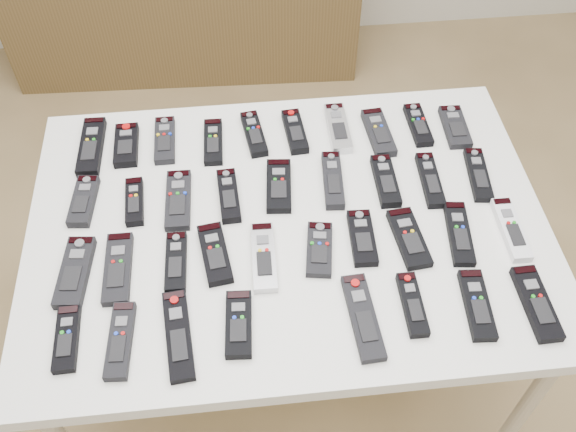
{
  "coord_description": "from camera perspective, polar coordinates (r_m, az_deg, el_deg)",
  "views": [
    {
      "loc": [
        -0.23,
        -0.86,
        1.99
      ],
      "look_at": [
        -0.12,
        0.1,
        0.8
      ],
      "focal_mm": 40.0,
      "sensor_mm": 36.0,
      "label": 1
    }
  ],
  "objects": [
    {
      "name": "remote_30",
      "position": [
        1.4,
        -14.68,
        -10.65
      ],
      "size": [
        0.06,
        0.18,
        0.02
      ],
      "primitive_type": "cube",
      "rotation": [
        0.0,
        0.0,
        -0.07
      ],
      "color": "black",
      "rests_on": "table"
    },
    {
      "name": "remote_20",
      "position": [
        1.5,
        -14.88,
        -4.53
      ],
      "size": [
        0.06,
        0.19,
        0.02
      ],
      "primitive_type": "cube",
      "rotation": [
        0.0,
        0.0,
        -0.01
      ],
      "color": "black",
      "rests_on": "table"
    },
    {
      "name": "remote_28",
      "position": [
        1.61,
        19.21,
        -1.12
      ],
      "size": [
        0.05,
        0.18,
        0.02
      ],
      "primitive_type": "cube",
      "rotation": [
        0.0,
        0.0,
        -0.01
      ],
      "color": "silver",
      "rests_on": "table"
    },
    {
      "name": "ground",
      "position": [
        2.18,
        3.64,
        -15.28
      ],
      "size": [
        4.0,
        4.0,
        0.0
      ],
      "primitive_type": "plane",
      "color": "olive",
      "rests_on": "ground"
    },
    {
      "name": "remote_13",
      "position": [
        1.59,
        -5.29,
        1.81
      ],
      "size": [
        0.05,
        0.16,
        0.02
      ],
      "primitive_type": "cube",
      "rotation": [
        0.0,
        0.0,
        0.05
      ],
      "color": "black",
      "rests_on": "table"
    },
    {
      "name": "remote_11",
      "position": [
        1.62,
        -13.49,
        1.25
      ],
      "size": [
        0.05,
        0.15,
        0.02
      ],
      "primitive_type": "cube",
      "rotation": [
        0.0,
        0.0,
        0.05
      ],
      "color": "black",
      "rests_on": "table"
    },
    {
      "name": "remote_6",
      "position": [
        1.76,
        4.47,
        7.79
      ],
      "size": [
        0.05,
        0.18,
        0.02
      ],
      "primitive_type": "cube",
      "rotation": [
        0.0,
        0.0,
        -0.0
      ],
      "color": "#B7B7BC",
      "rests_on": "table"
    },
    {
      "name": "remote_3",
      "position": [
        1.73,
        -6.66,
        6.56
      ],
      "size": [
        0.05,
        0.16,
        0.02
      ],
      "primitive_type": "cube",
      "rotation": [
        0.0,
        0.0,
        -0.03
      ],
      "color": "black",
      "rests_on": "table"
    },
    {
      "name": "remote_4",
      "position": [
        1.74,
        -3.04,
        7.29
      ],
      "size": [
        0.07,
        0.17,
        0.02
      ],
      "primitive_type": "cube",
      "rotation": [
        0.0,
        0.0,
        0.12
      ],
      "color": "black",
      "rests_on": "table"
    },
    {
      "name": "remote_0",
      "position": [
        1.78,
        -17.07,
        5.92
      ],
      "size": [
        0.06,
        0.2,
        0.02
      ],
      "primitive_type": "cube",
      "rotation": [
        0.0,
        0.0,
        -0.03
      ],
      "color": "black",
      "rests_on": "table"
    },
    {
      "name": "remote_24",
      "position": [
        1.49,
        2.8,
        -2.98
      ],
      "size": [
        0.08,
        0.16,
        0.02
      ],
      "primitive_type": "cube",
      "rotation": [
        0.0,
        0.0,
        -0.16
      ],
      "color": "black",
      "rests_on": "table"
    },
    {
      "name": "remote_35",
      "position": [
        1.46,
        16.45,
        -7.58
      ],
      "size": [
        0.06,
        0.17,
        0.02
      ],
      "primitive_type": "cube",
      "rotation": [
        0.0,
        0.0,
        -0.08
      ],
      "color": "black",
      "rests_on": "table"
    },
    {
      "name": "remote_22",
      "position": [
        1.48,
        -6.52,
        -3.36
      ],
      "size": [
        0.08,
        0.17,
        0.02
      ],
      "primitive_type": "cube",
      "rotation": [
        0.0,
        0.0,
        0.14
      ],
      "color": "black",
      "rests_on": "table"
    },
    {
      "name": "remote_9",
      "position": [
        1.82,
        14.62,
        7.67
      ],
      "size": [
        0.07,
        0.16,
        0.02
      ],
      "primitive_type": "cube",
      "rotation": [
        0.0,
        0.0,
        -0.04
      ],
      "color": "black",
      "rests_on": "table"
    },
    {
      "name": "remote_16",
      "position": [
        1.64,
        8.67,
        3.11
      ],
      "size": [
        0.05,
        0.16,
        0.02
      ],
      "primitive_type": "cube",
      "rotation": [
        0.0,
        0.0,
        -0.01
      ],
      "color": "black",
      "rests_on": "table"
    },
    {
      "name": "remote_15",
      "position": [
        1.62,
        4.01,
        3.2
      ],
      "size": [
        0.06,
        0.18,
        0.02
      ],
      "primitive_type": "cube",
      "rotation": [
        0.0,
        0.0,
        -0.08
      ],
      "color": "black",
      "rests_on": "table"
    },
    {
      "name": "remote_27",
      "position": [
        1.56,
        14.96,
        -1.51
      ],
      "size": [
        0.07,
        0.19,
        0.02
      ],
      "primitive_type": "cube",
      "rotation": [
        0.0,
        0.0,
        -0.12
      ],
      "color": "black",
      "rests_on": "table"
    },
    {
      "name": "remote_23",
      "position": [
        1.47,
        -2.17,
        -3.66
      ],
      "size": [
        0.06,
        0.19,
        0.02
      ],
      "primitive_type": "cube",
      "rotation": [
        0.0,
        0.0,
        -0.03
      ],
      "color": "#B7B7BC",
      "rests_on": "table"
    },
    {
      "name": "remote_1",
      "position": [
        1.76,
        -14.18,
        6.12
      ],
      "size": [
        0.06,
        0.15,
        0.02
      ],
      "primitive_type": "cube",
      "rotation": [
        0.0,
        0.0,
        0.01
      ],
      "color": "black",
      "rests_on": "table"
    },
    {
      "name": "remote_12",
      "position": [
        1.6,
        -9.73,
        1.42
      ],
      "size": [
        0.06,
        0.18,
        0.02
      ],
      "primitive_type": "cube",
      "rotation": [
        0.0,
        0.0,
        -0.03
      ],
      "color": "black",
      "rests_on": "table"
    },
    {
      "name": "remote_8",
      "position": [
        1.8,
        11.49,
        7.94
      ],
      "size": [
        0.05,
        0.16,
        0.02
      ],
      "primitive_type": "cube",
      "rotation": [
        0.0,
        0.0,
        0.02
      ],
      "color": "black",
      "rests_on": "table"
    },
    {
      "name": "remote_7",
      "position": [
        1.76,
        8.05,
        7.34
      ],
      "size": [
        0.07,
        0.17,
        0.02
      ],
      "primitive_type": "cube",
      "rotation": [
        0.0,
        0.0,
        0.07
      ],
      "color": "black",
      "rests_on": "table"
    },
    {
      "name": "remote_17",
      "position": [
        1.66,
        12.51,
        3.14
      ],
      "size": [
        0.05,
        0.18,
        0.02
      ],
      "primitive_type": "cube",
      "rotation": [
        0.0,
        0.0,
        -0.04
      ],
      "color": "black",
      "rests_on": "table"
    },
    {
      "name": "remote_33",
      "position": [
        1.39,
        6.68,
        -8.91
      ],
      "size": [
        0.06,
        0.21,
        0.02
      ],
      "primitive_type": "cube",
      "rotation": [
        0.0,
        0.0,
        0.05
      ],
      "color": "black",
      "rests_on": "table"
    },
    {
      "name": "remote_26",
      "position": [
        1.53,
        10.7,
        -1.95
      ],
      "size": [
        0.08,
        0.17,
        0.02
      ],
      "primitive_type": "cube",
      "rotation": [
        0.0,
        0.0,
        0.1
      ],
      "color": "black",
      "rests_on": "table"
    },
    {
      "name": "remote_31",
      "position": [
        1.38,
        -9.72,
        -10.4
      ],
      "size": [
        0.07,
        0.21,
        0.02
      ],
      "primitive_type": "cube",
      "rotation": [
        0.0,
        0.0,
        0.09
      ],
      "color": "black",
      "rests_on": "table"
    },
    {
      "name": "remote_21",
      "position": [
        1.48,
        -9.92,
        -4.04
      ],
      "size": [
        0.05,
        0.16,
        0.02
      ],
      "primitive_type": "cube",
      "rotation": [
        0.0,
        0.0,
        -0.02
      ],
      "color": "black",
      "rests_on": "table"
    },
    {
      "name": "remote_18",
      "position": [
        1.7,
        16.55,
        3.55
      ],
      "size": [
        0.06,
        0.18,
        0.02
      ],
      "primitive_type": "cube",
      "rotation": [
        0.0,
        0.0,
        -0.11
      ],
      "color": "black",
      "rests_on": "table"
    },
    {
      "name": "remote_5",
      "position": [
        1.74,
        0.62,
        7.52
      ],
      "size": [
        0.06,
        0.16,
        0.02
      ],
      "primitive_type": "cube",
      "rotation": [
        0.0,
        0.0,
        0.07
      ],
      "color": "black",
      "rests_on": "table"
    },
    {
      "name": "remote_25",
      "position": [
        1.51,
        6.61,
        -1.94
      ],
      "size": [
        0.06,
        0.16,
        0.02
      ],
      "primitive_type": "cube",
      "rotation": [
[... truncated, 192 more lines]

